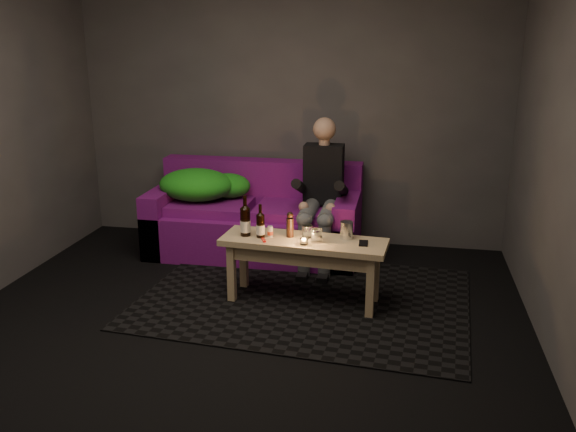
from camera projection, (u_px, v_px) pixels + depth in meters
name	position (u px, v px, depth m)	size (l,w,h in m)	color
floor	(224.00, 349.00, 3.89)	(4.50, 4.50, 0.00)	black
room	(238.00, 81.00, 3.85)	(4.50, 4.50, 4.50)	silver
rug	(304.00, 298.00, 4.63)	(2.42, 1.76, 0.01)	black
sofa	(256.00, 221.00, 5.55)	(1.87, 0.84, 0.80)	#700F75
green_blanket	(202.00, 185.00, 5.55)	(0.82, 0.56, 0.28)	#239A1C
person	(321.00, 191.00, 5.20)	(0.34, 0.78, 1.25)	black
coffee_table	(304.00, 251.00, 4.47)	(1.23, 0.48, 0.49)	#D7B87E
beer_bottle_a	(245.00, 221.00, 4.49)	(0.08, 0.08, 0.31)	black
beer_bottle_b	(260.00, 225.00, 4.46)	(0.06, 0.06, 0.25)	black
salt_shaker	(270.00, 231.00, 4.48)	(0.04, 0.04, 0.08)	silver
pepper_mill	(290.00, 228.00, 4.47)	(0.05, 0.05, 0.14)	black
tumbler_back	(307.00, 231.00, 4.47)	(0.08, 0.08, 0.09)	white
tealight	(304.00, 241.00, 4.33)	(0.06, 0.06, 0.04)	white
tumbler_front	(317.00, 236.00, 4.37)	(0.08, 0.08, 0.10)	white
steel_cup	(346.00, 230.00, 4.44)	(0.09, 0.09, 0.13)	silver
smartphone	(363.00, 243.00, 4.35)	(0.06, 0.13, 0.01)	black
red_lighter	(264.00, 240.00, 4.41)	(0.02, 0.08, 0.01)	red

